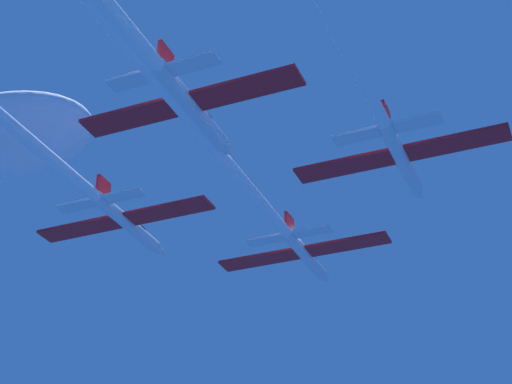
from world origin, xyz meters
The scene contains 2 objects.
jet_lead centered at (-0.11, -14.45, 0.58)m, with size 15.47×51.82×2.56m.
cloud_wispy centered at (-39.66, 3.93, 24.87)m, with size 24.66×13.57×8.63m, color white.
Camera 1 is at (21.57, -62.36, -31.29)m, focal length 58.50 mm.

